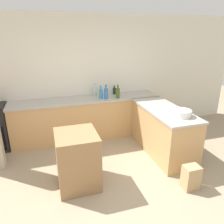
% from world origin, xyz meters
% --- Properties ---
extents(ground_plane, '(14.00, 14.00, 0.00)m').
position_xyz_m(ground_plane, '(0.00, 0.00, 0.00)').
color(ground_plane, tan).
extents(wall_back, '(8.00, 0.06, 2.70)m').
position_xyz_m(wall_back, '(0.00, 2.51, 1.35)').
color(wall_back, silver).
rests_on(wall_back, ground_plane).
extents(counter_back, '(3.30, 0.66, 0.92)m').
position_xyz_m(counter_back, '(0.00, 2.17, 0.46)').
color(counter_back, tan).
rests_on(counter_back, ground_plane).
extents(counter_peninsula, '(0.69, 1.66, 0.92)m').
position_xyz_m(counter_peninsula, '(1.30, 1.04, 0.46)').
color(counter_peninsula, tan).
rests_on(counter_peninsula, ground_plane).
extents(island_table, '(0.62, 0.68, 0.88)m').
position_xyz_m(island_table, '(-0.48, 0.51, 0.44)').
color(island_table, '#997047').
rests_on(island_table, ground_plane).
extents(mixing_bowl, '(0.32, 0.32, 0.12)m').
position_xyz_m(mixing_bowl, '(1.38, 0.59, 0.97)').
color(mixing_bowl, white).
rests_on(mixing_bowl, counter_peninsula).
extents(olive_oil_bottle, '(0.08, 0.08, 0.30)m').
position_xyz_m(olive_oil_bottle, '(0.69, 2.01, 1.04)').
color(olive_oil_bottle, '#475B1E').
rests_on(olive_oil_bottle, counter_back).
extents(wine_bottle_dark, '(0.08, 0.08, 0.20)m').
position_xyz_m(wine_bottle_dark, '(0.71, 2.35, 1.00)').
color(wine_bottle_dark, black).
rests_on(wine_bottle_dark, counter_back).
extents(dish_soap_bottle, '(0.08, 0.08, 0.29)m').
position_xyz_m(dish_soap_bottle, '(0.32, 2.10, 1.03)').
color(dish_soap_bottle, '#338CBF').
rests_on(dish_soap_bottle, counter_back).
extents(vinegar_bottle_clear, '(0.09, 0.09, 0.29)m').
position_xyz_m(vinegar_bottle_clear, '(0.24, 2.35, 1.03)').
color(vinegar_bottle_clear, silver).
rests_on(vinegar_bottle_clear, counter_back).
extents(water_bottle_blue, '(0.09, 0.09, 0.31)m').
position_xyz_m(water_bottle_blue, '(0.42, 2.04, 1.04)').
color(water_bottle_blue, '#386BB7').
rests_on(water_bottle_blue, counter_back).
extents(paper_bag, '(0.25, 0.19, 0.39)m').
position_xyz_m(paper_bag, '(1.16, -0.12, 0.19)').
color(paper_bag, tan).
rests_on(paper_bag, ground_plane).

